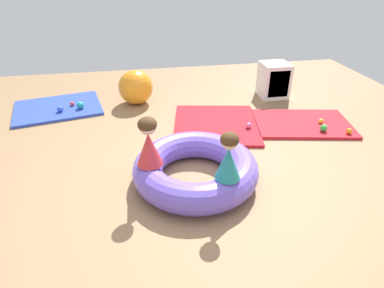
{
  "coord_description": "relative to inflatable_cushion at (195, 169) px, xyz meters",
  "views": [
    {
      "loc": [
        -0.53,
        -2.82,
        2.05
      ],
      "look_at": [
        0.01,
        0.11,
        0.33
      ],
      "focal_mm": 30.36,
      "sensor_mm": 36.0,
      "label": 1
    }
  ],
  "objects": [
    {
      "name": "play_ball_red",
      "position": [
        -1.53,
        2.22,
        -0.08
      ],
      "size": [
        0.06,
        0.06,
        0.06
      ],
      "primitive_type": "sphere",
      "color": "red",
      "rests_on": "gym_mat_near_right"
    },
    {
      "name": "storage_cube",
      "position": [
        1.75,
        2.13,
        0.13
      ],
      "size": [
        0.44,
        0.44,
        0.56
      ],
      "color": "white",
      "rests_on": "ground"
    },
    {
      "name": "exercise_ball_large",
      "position": [
        -0.53,
        2.24,
        0.12
      ],
      "size": [
        0.54,
        0.54,
        0.54
      ],
      "primitive_type": "sphere",
      "color": "orange",
      "rests_on": "ground"
    },
    {
      "name": "inflatable_cushion",
      "position": [
        0.0,
        0.0,
        0.0
      ],
      "size": [
        1.3,
        1.3,
        0.31
      ],
      "primitive_type": "torus",
      "color": "#7056D1",
      "rests_on": "ground"
    },
    {
      "name": "play_ball_blue",
      "position": [
        -1.68,
        2.02,
        -0.07
      ],
      "size": [
        0.09,
        0.09,
        0.09
      ],
      "primitive_type": "sphere",
      "color": "blue",
      "rests_on": "gym_mat_near_right"
    },
    {
      "name": "gym_mat_near_left",
      "position": [
        0.53,
        1.22,
        -0.13
      ],
      "size": [
        1.36,
        1.43,
        0.04
      ],
      "primitive_type": "cube",
      "rotation": [
        0.0,
        0.0,
        -0.19
      ],
      "color": "#B21923",
      "rests_on": "ground"
    },
    {
      "name": "child_in_teal",
      "position": [
        0.22,
        -0.41,
        0.38
      ],
      "size": [
        0.29,
        0.29,
        0.46
      ],
      "rotation": [
        0.0,
        0.0,
        1.85
      ],
      "color": "teal",
      "rests_on": "inflatable_cushion"
    },
    {
      "name": "gym_mat_front",
      "position": [
        1.73,
        1.03,
        -0.13
      ],
      "size": [
        1.46,
        1.12,
        0.04
      ],
      "primitive_type": "cube",
      "rotation": [
        0.0,
        0.0,
        -0.19
      ],
      "color": "red",
      "rests_on": "ground"
    },
    {
      "name": "play_ball_teal",
      "position": [
        -1.39,
        2.09,
        -0.06
      ],
      "size": [
        0.11,
        0.11,
        0.11
      ],
      "primitive_type": "sphere",
      "color": "teal",
      "rests_on": "gym_mat_near_right"
    },
    {
      "name": "play_ball_orange",
      "position": [
        2.17,
        0.6,
        -0.08
      ],
      "size": [
        0.08,
        0.08,
        0.08
      ],
      "primitive_type": "sphere",
      "color": "orange",
      "rests_on": "gym_mat_front"
    },
    {
      "name": "child_in_red",
      "position": [
        -0.46,
        -0.05,
        0.39
      ],
      "size": [
        0.35,
        0.35,
        0.5
      ],
      "rotation": [
        0.0,
        0.0,
        2.16
      ],
      "color": "red",
      "rests_on": "inflatable_cushion"
    },
    {
      "name": "play_ball_pink",
      "position": [
        0.93,
        0.99,
        -0.07
      ],
      "size": [
        0.08,
        0.08,
        0.08
      ],
      "primitive_type": "sphere",
      "color": "pink",
      "rests_on": "gym_mat_near_left"
    },
    {
      "name": "play_ball_yellow",
      "position": [
        1.97,
        0.96,
        -0.08
      ],
      "size": [
        0.07,
        0.07,
        0.07
      ],
      "primitive_type": "sphere",
      "color": "yellow",
      "rests_on": "gym_mat_front"
    },
    {
      "name": "play_ball_green",
      "position": [
        1.88,
        0.73,
        -0.07
      ],
      "size": [
        0.09,
        0.09,
        0.09
      ],
      "primitive_type": "sphere",
      "color": "green",
      "rests_on": "gym_mat_front"
    },
    {
      "name": "gym_mat_near_right",
      "position": [
        -1.76,
        2.23,
        -0.13
      ],
      "size": [
        1.44,
        1.23,
        0.04
      ],
      "primitive_type": "cube",
      "rotation": [
        0.0,
        0.0,
        0.21
      ],
      "color": "#2D47B7",
      "rests_on": "ground"
    },
    {
      "name": "ground_plane",
      "position": [
        -0.01,
        0.09,
        -0.15
      ],
      "size": [
        8.0,
        8.0,
        0.0
      ],
      "primitive_type": "plane",
      "color": "#93704C"
    }
  ]
}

